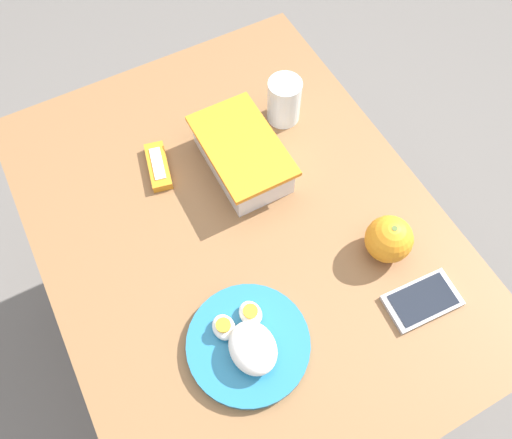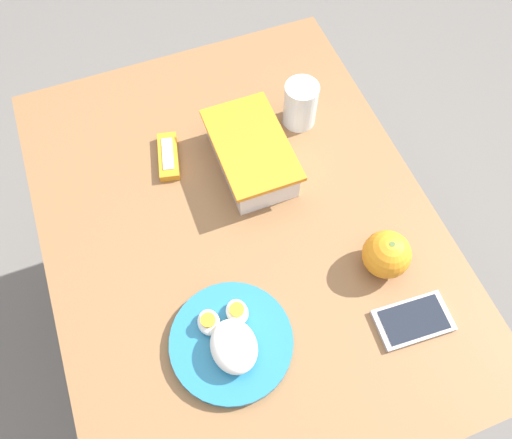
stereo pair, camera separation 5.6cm
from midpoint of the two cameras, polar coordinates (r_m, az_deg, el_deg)
ground_plane at (r=1.62m, az=-0.11°, el=-12.19°), size 10.00×10.00×0.00m
table at (r=1.06m, az=-0.16°, el=-3.43°), size 0.97×0.74×0.70m
food_container at (r=1.01m, az=1.04°, el=7.25°), size 0.23×0.14×0.08m
orange_fruit at (r=0.92m, az=16.38°, el=-3.95°), size 0.09×0.09×0.09m
rice_plate at (r=0.86m, az=-0.92°, el=-13.87°), size 0.21×0.21×0.07m
candy_bar at (r=1.05m, az=-8.47°, el=7.08°), size 0.12×0.06×0.02m
cell_phone at (r=0.94m, az=19.20°, el=-10.95°), size 0.08×0.14×0.01m
drinking_glass at (r=1.07m, az=6.62°, el=12.88°), size 0.07×0.07×0.10m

